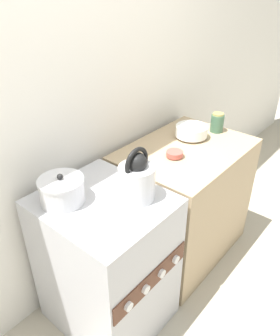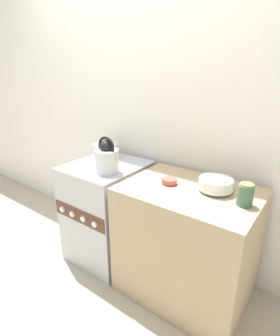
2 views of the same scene
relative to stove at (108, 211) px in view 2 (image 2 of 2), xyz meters
name	(u,v)px [view 2 (image 2 of 2)]	position (x,y,z in m)	size (l,w,h in m)	color
ground_plane	(84,271)	(0.00, -0.30, -0.41)	(12.00, 12.00, 0.00)	#B2A893
wall_back	(135,104)	(0.00, 0.38, 0.84)	(7.00, 0.06, 2.50)	silver
stove	(108,211)	(0.00, 0.00, 0.00)	(0.54, 0.63, 0.82)	#B2B2B7
counter	(186,243)	(0.73, 0.00, 0.00)	(0.85, 0.61, 0.81)	tan
kettle	(107,158)	(0.12, -0.11, 0.52)	(0.21, 0.17, 0.26)	silver
cooking_pot	(106,151)	(-0.12, 0.13, 0.47)	(0.21, 0.21, 0.15)	silver
enamel_bowl	(216,184)	(0.86, 0.06, 0.45)	(0.21, 0.21, 0.08)	white
small_ceramic_bowl	(169,181)	(0.58, 0.00, 0.42)	(0.10, 0.10, 0.04)	#B75147
storage_jar	(245,195)	(1.06, -0.01, 0.47)	(0.09, 0.09, 0.13)	#3F664C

